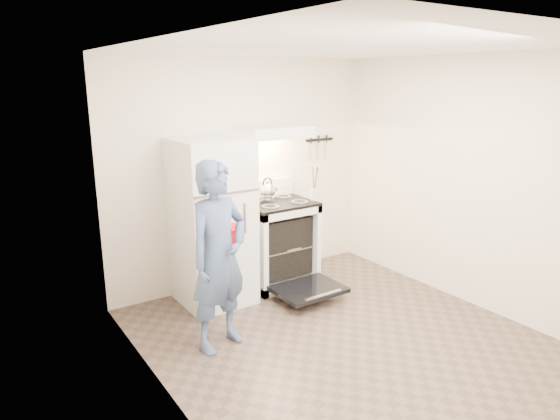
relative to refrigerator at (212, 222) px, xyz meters
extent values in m
plane|color=brown|center=(0.58, -1.45, -0.85)|extent=(3.60, 3.60, 0.00)
cube|color=#F5E6CD|center=(0.58, 0.35, 0.40)|extent=(3.20, 0.02, 2.50)
cube|color=white|center=(0.00, 0.00, 0.00)|extent=(0.70, 0.70, 1.70)
cube|color=white|center=(0.81, 0.02, -0.39)|extent=(0.76, 0.65, 0.92)
cube|color=black|center=(0.81, 0.02, 0.09)|extent=(0.76, 0.65, 0.03)
cube|color=white|center=(0.81, 0.31, 0.20)|extent=(0.76, 0.07, 0.20)
cube|color=black|center=(0.81, -0.57, -0.72)|extent=(0.70, 0.54, 0.04)
cube|color=gray|center=(0.81, 0.02, -0.41)|extent=(0.60, 0.52, 0.01)
cube|color=white|center=(0.81, 0.10, 0.86)|extent=(0.76, 0.50, 0.12)
cube|color=black|center=(1.63, 0.33, 0.70)|extent=(0.40, 0.02, 0.03)
cylinder|color=#816049|center=(0.87, -0.07, -0.40)|extent=(0.36, 0.36, 0.02)
cylinder|color=silver|center=(1.13, -0.24, 0.20)|extent=(0.09, 0.09, 0.13)
imported|color=#375173|center=(-0.37, -0.87, -0.03)|extent=(0.68, 0.54, 1.63)
camera|label=1|loc=(-2.13, -4.43, 1.41)|focal=32.00mm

